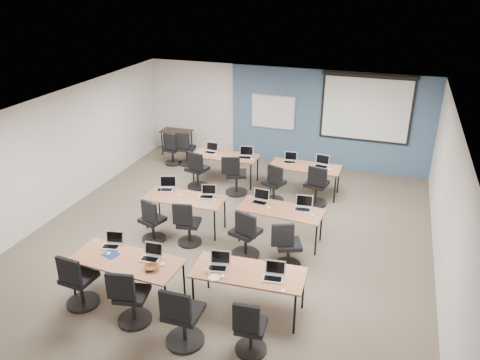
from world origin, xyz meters
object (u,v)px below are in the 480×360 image
at_px(laptop_5, 207,194).
at_px(task_chair_1, 130,301).
at_px(laptop_6, 260,199).
at_px(laptop_9, 245,155).
at_px(task_chair_0, 78,285).
at_px(task_chair_9, 235,178).
at_px(laptop_3, 274,274).
at_px(laptop_11, 322,164).
at_px(training_table_back_right, 305,168).
at_px(task_chair_6, 246,238).
at_px(spare_chair_a, 186,151).
at_px(spare_chair_b, 172,152).
at_px(training_table_mid_right, 281,211).
at_px(task_chair_7, 287,249).
at_px(laptop_7, 303,206).
at_px(whiteboard, 273,112).
at_px(training_table_mid_left, 185,199).
at_px(task_chair_4, 152,224).
at_px(laptop_4, 166,186).
at_px(task_chair_2, 182,321).
at_px(training_table_front_right, 248,274).
at_px(utility_table, 176,134).
at_px(training_table_front_left, 127,262).
at_px(laptop_10, 290,160).
at_px(training_table_back_left, 225,157).
at_px(laptop_2, 219,264).
at_px(task_chair_8, 197,173).
at_px(task_chair_11, 316,189).
at_px(laptop_1, 151,255).
at_px(task_chair_10, 274,187).
at_px(projector_screen, 367,105).
at_px(task_chair_5, 188,227).
at_px(laptop_0, 113,243).

bearing_deg(laptop_5, task_chair_1, -105.08).
distance_m(laptop_6, laptop_9, 2.53).
height_order(task_chair_0, task_chair_9, task_chair_9).
height_order(laptop_3, laptop_11, laptop_11).
relative_size(training_table_back_right, task_chair_6, 1.64).
relative_size(spare_chair_a, spare_chair_b, 1.03).
height_order(laptop_3, laptop_6, laptop_6).
height_order(training_table_mid_right, laptop_9, laptop_9).
height_order(laptop_3, task_chair_7, task_chair_7).
distance_m(laptop_6, laptop_7, 0.89).
distance_m(task_chair_6, task_chair_9, 2.80).
relative_size(laptop_11, spare_chair_b, 0.36).
relative_size(whiteboard, training_table_mid_left, 0.76).
xyz_separation_m(laptop_5, spare_chair_a, (-1.95, 3.07, -0.39)).
bearing_deg(task_chair_4, laptop_4, 115.84).
bearing_deg(laptop_6, task_chair_2, -88.09).
bearing_deg(task_chair_2, training_table_front_right, 57.15).
relative_size(utility_table, spare_chair_b, 0.95).
bearing_deg(spare_chair_b, training_table_mid_right, -30.11).
height_order(training_table_front_left, laptop_6, laptop_6).
distance_m(laptop_4, laptop_5, 0.98).
bearing_deg(laptop_7, task_chair_6, -139.35).
relative_size(task_chair_2, task_chair_6, 1.02).
bearing_deg(training_table_mid_left, laptop_10, 56.99).
distance_m(task_chair_2, laptop_9, 5.82).
xyz_separation_m(training_table_mid_left, training_table_back_left, (-0.05, 2.56, -0.00)).
height_order(training_table_back_left, task_chair_0, task_chair_0).
height_order(whiteboard, laptop_2, whiteboard).
xyz_separation_m(task_chair_0, task_chair_8, (-0.02, 4.83, -0.00)).
bearing_deg(task_chair_11, laptop_11, 101.66).
bearing_deg(task_chair_6, laptop_10, 106.42).
distance_m(laptop_1, task_chair_11, 4.66).
bearing_deg(task_chair_10, task_chair_1, -80.90).
distance_m(training_table_mid_right, task_chair_9, 2.41).
relative_size(task_chair_2, laptop_6, 3.16).
distance_m(task_chair_9, spare_chair_b, 2.63).
bearing_deg(projector_screen, whiteboard, 179.55).
xyz_separation_m(task_chair_9, task_chair_11, (1.99, 0.05, -0.00)).
bearing_deg(task_chair_5, projector_screen, 49.35).
bearing_deg(task_chair_1, training_table_front_right, 18.13).
height_order(task_chair_5, utility_table, task_chair_5).
xyz_separation_m(task_chair_5, laptop_7, (2.13, 0.88, 0.40)).
xyz_separation_m(training_table_back_left, task_chair_2, (1.46, -5.70, -0.24)).
bearing_deg(spare_chair_b, training_table_front_left, -63.13).
bearing_deg(laptop_3, spare_chair_b, 122.51).
distance_m(laptop_0, laptop_4, 2.35).
relative_size(training_table_back_right, task_chair_7, 1.72).
distance_m(laptop_6, task_chair_9, 2.00).
bearing_deg(laptop_1, task_chair_0, -150.81).
xyz_separation_m(laptop_0, task_chair_5, (0.69, 1.52, -0.39)).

